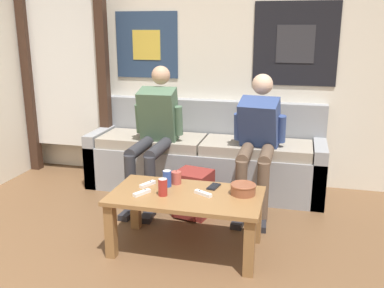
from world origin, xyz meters
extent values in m
cube|color=silver|center=(0.00, 2.74, 1.27)|extent=(10.00, 0.05, 2.55)
cube|color=navy|center=(-0.77, 2.71, 1.41)|extent=(0.67, 0.01, 0.68)
cube|color=gold|center=(-0.77, 2.70, 1.41)|extent=(0.30, 0.01, 0.30)
cube|color=black|center=(0.75, 2.71, 1.43)|extent=(0.80, 0.01, 0.79)
cube|color=#2D2D33|center=(0.75, 2.70, 1.43)|extent=(0.36, 0.01, 0.36)
cube|color=#382319|center=(-2.08, 2.52, 1.02)|extent=(0.10, 0.10, 2.05)
cube|color=#382319|center=(-1.18, 2.52, 1.02)|extent=(0.10, 0.10, 2.05)
cube|color=silver|center=(-1.63, 2.54, 1.13)|extent=(0.82, 0.02, 1.64)
cube|color=gray|center=(-0.07, 2.65, 0.43)|extent=(2.33, 0.13, 0.86)
cube|color=gray|center=(-0.07, 2.32, 0.22)|extent=(2.33, 0.54, 0.43)
cube|color=gray|center=(-1.17, 2.32, 0.28)|extent=(0.12, 0.54, 0.55)
cube|color=gray|center=(1.04, 2.32, 0.28)|extent=(0.12, 0.54, 0.55)
cube|color=gray|center=(-0.59, 2.32, 0.48)|extent=(1.02, 0.50, 0.10)
cube|color=gray|center=(0.45, 2.32, 0.48)|extent=(1.02, 0.50, 0.10)
cube|color=olive|center=(0.07, 1.15, 0.42)|extent=(1.09, 0.59, 0.03)
cube|color=olive|center=(-0.41, 1.38, 0.20)|extent=(0.07, 0.07, 0.41)
cube|color=olive|center=(0.56, 1.38, 0.20)|extent=(0.07, 0.07, 0.41)
cube|color=olive|center=(-0.41, 0.91, 0.20)|extent=(0.07, 0.07, 0.41)
cube|color=olive|center=(0.56, 0.91, 0.20)|extent=(0.07, 0.07, 0.41)
cylinder|color=#2D2D33|center=(-0.56, 1.88, 0.53)|extent=(0.11, 0.47, 0.11)
cylinder|color=#2D2D33|center=(-0.56, 1.64, 0.28)|extent=(0.10, 0.10, 0.51)
cube|color=#232328|center=(-0.56, 1.57, 0.03)|extent=(0.11, 0.25, 0.05)
cylinder|color=#2D2D33|center=(-0.38, 1.88, 0.53)|extent=(0.11, 0.47, 0.11)
cylinder|color=#2D2D33|center=(-0.38, 1.64, 0.28)|extent=(0.10, 0.10, 0.51)
cube|color=#232328|center=(-0.38, 1.57, 0.03)|extent=(0.11, 0.25, 0.05)
cube|color=#4C6B51|center=(-0.47, 2.17, 0.78)|extent=(0.35, 0.34, 0.54)
sphere|color=tan|center=(-0.47, 2.26, 1.15)|extent=(0.18, 0.18, 0.18)
cylinder|color=#4C6B51|center=(-0.66, 2.18, 0.74)|extent=(0.08, 0.11, 0.29)
cylinder|color=#4C6B51|center=(-0.28, 2.18, 0.74)|extent=(0.08, 0.11, 0.29)
cylinder|color=brown|center=(0.39, 1.91, 0.53)|extent=(0.11, 0.40, 0.11)
cylinder|color=brown|center=(0.39, 1.72, 0.28)|extent=(0.10, 0.10, 0.51)
cube|color=#232328|center=(0.39, 1.65, 0.03)|extent=(0.11, 0.25, 0.05)
cylinder|color=brown|center=(0.57, 1.91, 0.53)|extent=(0.11, 0.40, 0.11)
cylinder|color=brown|center=(0.57, 1.72, 0.28)|extent=(0.10, 0.10, 0.51)
cube|color=#232328|center=(0.57, 1.65, 0.03)|extent=(0.11, 0.25, 0.05)
cube|color=#33477F|center=(0.48, 2.19, 0.74)|extent=(0.38, 0.40, 0.50)
sphere|color=beige|center=(0.48, 2.32, 1.09)|extent=(0.19, 0.19, 0.19)
cylinder|color=#33477F|center=(0.29, 2.20, 0.70)|extent=(0.08, 0.12, 0.26)
cylinder|color=#33477F|center=(0.68, 2.20, 0.70)|extent=(0.08, 0.12, 0.26)
cube|color=maroon|center=(-0.02, 1.75, 0.20)|extent=(0.34, 0.33, 0.40)
cube|color=maroon|center=(-0.05, 1.63, 0.11)|extent=(0.22, 0.14, 0.18)
cylinder|color=brown|center=(0.47, 1.24, 0.47)|extent=(0.18, 0.18, 0.07)
torus|color=brown|center=(0.47, 1.24, 0.51)|extent=(0.18, 0.18, 0.02)
cylinder|color=#B24C42|center=(-0.05, 1.33, 0.48)|extent=(0.08, 0.08, 0.09)
cylinder|color=black|center=(-0.05, 1.33, 0.54)|extent=(0.00, 0.00, 0.01)
cylinder|color=#28479E|center=(-0.10, 1.26, 0.50)|extent=(0.07, 0.07, 0.12)
cylinder|color=silver|center=(-0.10, 1.26, 0.56)|extent=(0.06, 0.06, 0.00)
cylinder|color=maroon|center=(-0.08, 1.08, 0.50)|extent=(0.07, 0.07, 0.12)
cylinder|color=silver|center=(-0.08, 1.08, 0.56)|extent=(0.06, 0.06, 0.00)
cube|color=white|center=(-0.25, 1.24, 0.45)|extent=(0.09, 0.14, 0.02)
cylinder|color=#333842|center=(-0.24, 1.26, 0.46)|extent=(0.01, 0.01, 0.00)
cube|color=white|center=(0.20, 1.16, 0.45)|extent=(0.14, 0.10, 0.02)
cylinder|color=#333842|center=(0.17, 1.17, 0.46)|extent=(0.01, 0.01, 0.00)
cube|color=white|center=(-0.23, 1.06, 0.45)|extent=(0.10, 0.14, 0.02)
cylinder|color=#333842|center=(-0.22, 1.09, 0.46)|extent=(0.01, 0.01, 0.00)
cube|color=black|center=(0.24, 1.33, 0.44)|extent=(0.09, 0.15, 0.01)
cube|color=black|center=(0.24, 1.33, 0.45)|extent=(0.08, 0.13, 0.00)
camera|label=1|loc=(0.81, -1.61, 1.59)|focal=40.00mm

